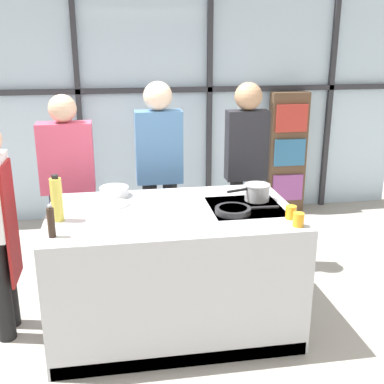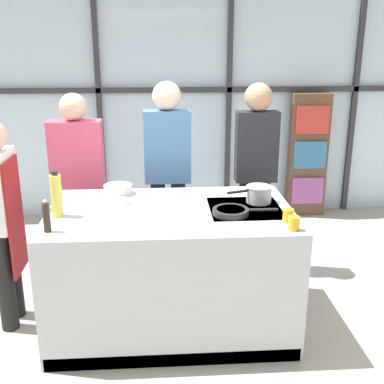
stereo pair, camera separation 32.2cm
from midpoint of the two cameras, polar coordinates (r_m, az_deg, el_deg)
name	(u,v)px [view 1 (the left image)]	position (r m, az deg, el deg)	size (l,w,h in m)	color
ground_plane	(173,323)	(3.90, -4.68, -15.30)	(18.00, 18.00, 0.00)	#ADA89E
back_window_wall	(145,102)	(5.83, -7.18, 10.57)	(6.40, 0.10, 2.80)	silver
bookshelf	(287,153)	(6.09, 9.74, 4.54)	(0.46, 0.19, 1.50)	brown
demo_island	(173,269)	(3.66, -4.84, -9.16)	(1.77, 1.07, 0.94)	#B7BABF
spectator_far_left	(68,179)	(4.36, -16.54, 1.41)	(0.46, 0.24, 1.68)	#232838
spectator_center_left	(159,166)	(4.30, -6.04, 3.02)	(0.41, 0.25, 1.78)	black
spectator_center_right	(246,162)	(4.42, 4.36, 3.53)	(0.37, 0.25, 1.76)	black
frying_pan	(234,210)	(3.41, 2.31, -2.20)	(0.46, 0.26, 0.04)	#232326
saucepan	(257,192)	(3.68, 5.21, -0.01)	(0.35, 0.20, 0.13)	silver
white_plate	(114,204)	(3.65, -11.69, -1.44)	(0.23, 0.23, 0.01)	white
mixing_bowl	(114,191)	(3.84, -11.59, 0.06)	(0.23, 0.23, 0.07)	silver
oil_bottle	(57,199)	(3.40, -18.38, -0.86)	(0.08, 0.08, 0.32)	#E0CC4C
pepper_grinder	(51,222)	(3.15, -19.21, -3.42)	(0.05, 0.05, 0.22)	#332319
juice_glass_near	(298,220)	(3.21, 9.72, -3.30)	(0.07, 0.07, 0.09)	orange
juice_glass_far	(291,212)	(3.33, 8.95, -2.44)	(0.07, 0.07, 0.09)	orange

